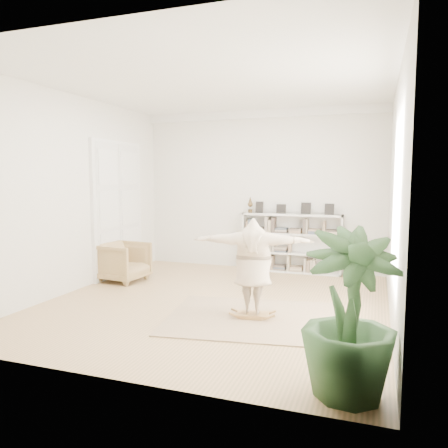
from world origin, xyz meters
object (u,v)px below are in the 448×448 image
object	(u,v)px
bookshelf	(291,244)
armchair	(124,262)
rocker_board	(253,315)
houseplant	(350,314)
person	(253,264)

from	to	relation	value
bookshelf	armchair	size ratio (longest dim) A/B	2.54
rocker_board	houseplant	size ratio (longest dim) A/B	0.31
rocker_board	person	bearing A→B (deg)	-53.66
bookshelf	person	bearing A→B (deg)	-88.73
bookshelf	houseplant	size ratio (longest dim) A/B	1.36
armchair	houseplant	distance (m)	5.73
bookshelf	rocker_board	world-z (taller)	bookshelf
bookshelf	rocker_board	bearing A→B (deg)	-88.73
bookshelf	houseplant	world-z (taller)	bookshelf
bookshelf	rocker_board	xyz separation A→B (m)	(0.08, -3.44, -0.57)
bookshelf	person	distance (m)	3.45
armchair	houseplant	xyz separation A→B (m)	(4.60, -3.38, 0.41)
armchair	houseplant	bearing A→B (deg)	-120.07
bookshelf	person	world-z (taller)	bookshelf
person	houseplant	world-z (taller)	houseplant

